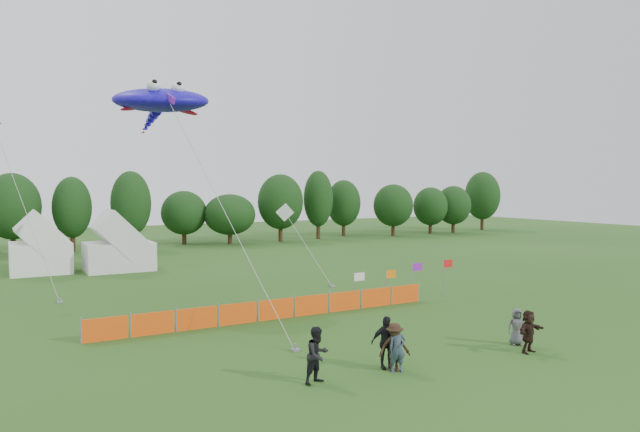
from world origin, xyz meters
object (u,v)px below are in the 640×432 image
tent_left (40,248)px  spectator_c (395,347)px  spectator_a (397,348)px  spectator_d (386,342)px  tent_right (119,247)px  spectator_f (529,331)px  stingray_kite (160,102)px  spectator_b (318,355)px  barrier_fence (276,309)px  spectator_e (517,327)px

tent_left → spectator_c: (9.45, -31.81, -1.05)m
spectator_a → spectator_d: 0.53m
tent_right → spectator_f: 32.66m
spectator_a → stingray_kite: bearing=120.0°
tent_left → spectator_b: tent_left is taller
spectator_d → stingray_kite: stingray_kite is taller
barrier_fence → spectator_f: 11.85m
spectator_d → spectator_c: bearing=-62.8°
spectator_a → spectator_f: size_ratio=1.00×
spectator_a → spectator_c: spectator_c is taller
spectator_c → spectator_e: 6.45m
barrier_fence → spectator_c: spectator_c is taller
spectator_e → stingray_kite: bearing=148.9°
tent_right → stingray_kite: 15.88m
barrier_fence → spectator_f: size_ratio=10.57×
barrier_fence → spectator_e: spectator_e is taller
tent_left → spectator_e: size_ratio=2.83×
spectator_e → spectator_f: (-0.48, -1.02, 0.09)m
spectator_e → spectator_a: bearing=-148.4°
stingray_kite → spectator_b: bearing=-87.4°
tent_right → stingray_kite: stingray_kite is taller
tent_right → stingray_kite: (0.25, -12.59, 9.68)m
spectator_f → spectator_d: bearing=158.8°
spectator_f → spectator_a: bearing=163.3°
spectator_f → spectator_b: bearing=163.2°
spectator_a → spectator_f: spectator_f is taller
stingray_kite → spectator_d: bearing=-78.0°
barrier_fence → spectator_f: spectator_f is taller
spectator_b → spectator_c: 3.00m
spectator_a → stingray_kite: 21.09m
spectator_b → spectator_e: bearing=-16.7°
tent_right → barrier_fence: tent_right is taller
tent_left → spectator_d: (9.36, -31.40, -0.96)m
spectator_f → spectator_e: bearing=54.9°
stingray_kite → spectator_e: bearing=-59.7°
spectator_a → spectator_e: bearing=20.9°
spectator_c → tent_left: bearing=128.6°
tent_left → barrier_fence: 24.37m
tent_right → spectator_c: 30.57m
spectator_d → tent_left: bearing=122.3°
spectator_d → spectator_b: bearing=-161.6°
spectator_d → spectator_e: 6.54m
barrier_fence → spectator_f: bearing=-58.0°
spectator_e → spectator_f: 1.13m
barrier_fence → spectator_d: bearing=-88.5°
spectator_c → spectator_f: bearing=14.5°
tent_left → spectator_d: bearing=-73.4°
spectator_c → stingray_kite: bearing=124.1°
tent_left → spectator_e: bearing=-63.3°
barrier_fence → stingray_kite: (-3.46, 8.45, 10.99)m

